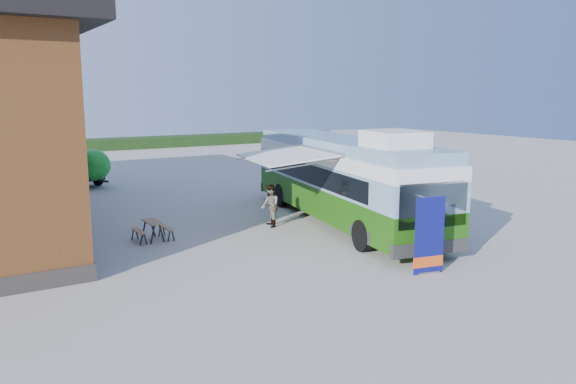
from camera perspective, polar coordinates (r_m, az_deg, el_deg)
ground at (r=19.05m, az=0.46°, el=-5.69°), size 100.00×100.00×0.00m
hedge at (r=56.59m, az=-13.34°, el=4.96°), size 40.00×3.00×1.00m
bus at (r=22.59m, az=5.46°, el=1.60°), size 5.14×13.04×3.92m
awning at (r=20.99m, az=0.22°, el=3.71°), size 3.55×4.87×0.53m
banner at (r=16.63m, az=14.14°, el=-5.02°), size 0.97×0.31×2.26m
picnic_table at (r=20.43m, az=-13.61°, el=-3.38°), size 1.26×1.13×0.70m
person_a at (r=22.52m, az=-20.69°, el=-1.71°), size 0.70×0.55×1.67m
person_b at (r=21.84m, az=-1.82°, el=-1.42°), size 0.81×0.94×1.67m
slurry_tanker at (r=34.13m, az=-20.83°, el=2.71°), size 3.07×5.48×2.13m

